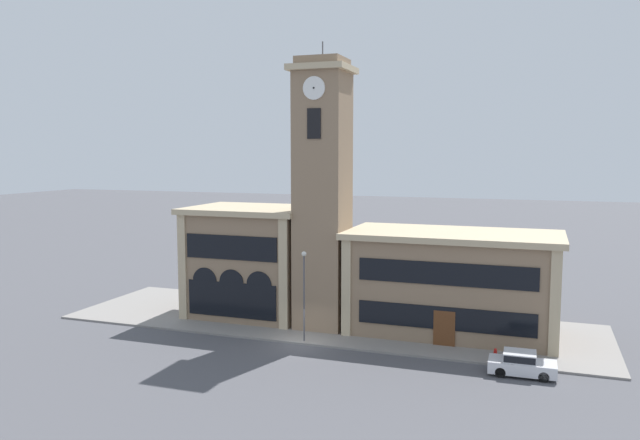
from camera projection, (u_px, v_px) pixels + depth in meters
ground_plane at (301, 345)px, 44.35m from camera, size 300.00×300.00×0.00m
sidewalk_kerb at (328, 322)px, 50.08m from camera, size 42.48×12.25×0.15m
clock_tower at (323, 195)px, 47.62m from camera, size 4.41×4.41×21.86m
town_hall_left_wing at (252, 261)px, 52.25m from camera, size 10.23×8.12×9.13m
town_hall_right_wing at (452, 283)px, 46.81m from camera, size 15.78×8.12×7.75m
parked_car_near at (521, 363)px, 38.24m from camera, size 4.04×1.90×1.46m
street_lamp at (304, 283)px, 44.37m from camera, size 0.36×0.36×6.52m
fire_hydrant at (495, 355)px, 40.36m from camera, size 0.22×0.22×0.87m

